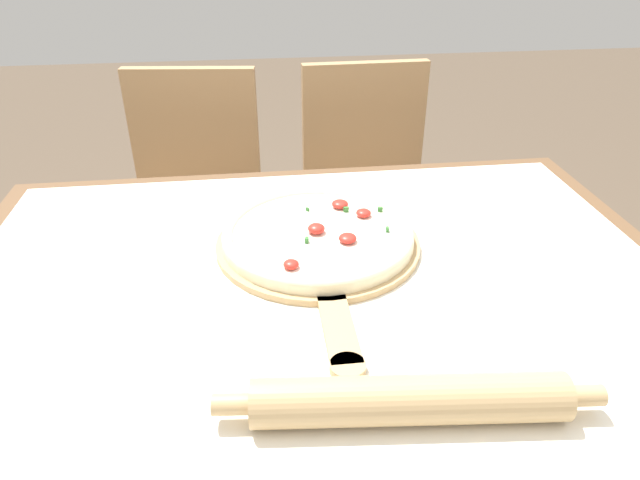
{
  "coord_description": "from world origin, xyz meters",
  "views": [
    {
      "loc": [
        -0.1,
        -0.75,
        1.31
      ],
      "look_at": [
        0.01,
        0.1,
        0.8
      ],
      "focal_mm": 32.0,
      "sensor_mm": 36.0,
      "label": 1
    }
  ],
  "objects": [
    {
      "name": "dining_table",
      "position": [
        0.0,
        0.0,
        0.66
      ],
      "size": [
        1.26,
        0.97,
        0.76
      ],
      "color": "brown",
      "rests_on": "ground_plane"
    },
    {
      "name": "towel_cloth",
      "position": [
        0.0,
        0.0,
        0.77
      ],
      "size": [
        1.18,
        0.89,
        0.0
      ],
      "color": "white",
      "rests_on": "dining_table"
    },
    {
      "name": "pizza_peel",
      "position": [
        0.01,
        0.11,
        0.77
      ],
      "size": [
        0.37,
        0.53,
        0.01
      ],
      "color": "tan",
      "rests_on": "towel_cloth"
    },
    {
      "name": "pizza",
      "position": [
        0.01,
        0.13,
        0.79
      ],
      "size": [
        0.34,
        0.34,
        0.04
      ],
      "color": "beige",
      "rests_on": "pizza_peel"
    },
    {
      "name": "rolling_pin",
      "position": [
        0.07,
        -0.28,
        0.8
      ],
      "size": [
        0.47,
        0.09,
        0.06
      ],
      "rotation": [
        0.0,
        0.0,
        -0.09
      ],
      "color": "tan",
      "rests_on": "towel_cloth"
    },
    {
      "name": "chair_left",
      "position": [
        -0.28,
        0.82,
        0.53
      ],
      "size": [
        0.44,
        0.44,
        0.91
      ],
      "rotation": [
        0.0,
        0.0,
        -0.11
      ],
      "color": "tan",
      "rests_on": "ground_plane"
    },
    {
      "name": "chair_right",
      "position": [
        0.25,
        0.82,
        0.53
      ],
      "size": [
        0.41,
        0.41,
        0.91
      ],
      "rotation": [
        0.0,
        0.0,
        0.02
      ],
      "color": "tan",
      "rests_on": "ground_plane"
    }
  ]
}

